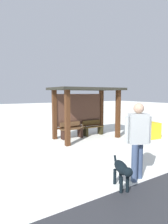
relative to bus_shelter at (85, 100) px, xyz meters
The scene contains 7 objects.
ground_plane 1.72m from the bus_shelter, 90.00° to the right, with size 60.00×60.00×0.00m, color white.
bus_shelter is the anchor object (origin of this frame).
bench_left_inside 1.52m from the bus_shelter, 161.12° to the left, with size 1.06×0.38×0.73m.
bench_center_inside 1.52m from the bus_shelter, 18.87° to the left, with size 1.06×0.34×0.71m.
person_walking 4.39m from the bus_shelter, 105.64° to the right, with size 0.59×0.43×1.81m.
dog 4.83m from the bus_shelter, 112.33° to the right, with size 0.44×0.83×0.60m.
grit_bin 3.28m from the bus_shelter, 34.57° to the right, with size 0.70×0.56×0.71m, color yellow.
Camera 1 is at (-4.42, -6.92, 2.03)m, focal length 29.64 mm.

